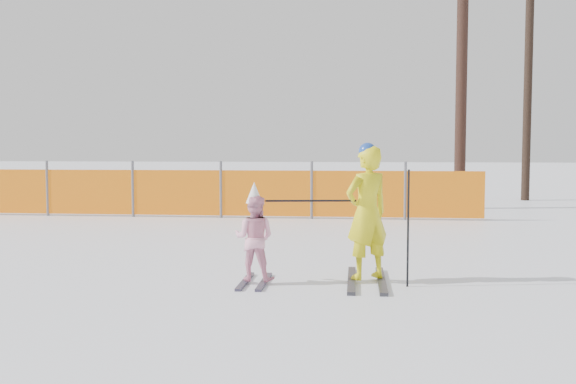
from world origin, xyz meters
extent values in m
plane|color=white|center=(0.00, 0.00, 0.00)|extent=(120.00, 120.00, 0.00)
cube|color=black|center=(0.79, 0.00, 0.02)|extent=(0.09, 1.44, 0.04)
cube|color=black|center=(1.13, 0.00, 0.02)|extent=(0.09, 1.44, 0.04)
imported|color=yellow|center=(0.96, 0.00, 0.80)|extent=(0.67, 0.62, 1.53)
sphere|color=#1C409A|center=(0.96, 0.00, 1.51)|extent=(0.20, 0.20, 0.20)
cube|color=black|center=(-0.42, -0.19, 0.01)|extent=(0.09, 0.93, 0.03)
cube|color=black|center=(-0.20, -0.19, 0.01)|extent=(0.09, 0.93, 0.03)
imported|color=#FFA6C4|center=(-0.31, -0.19, 0.52)|extent=(0.52, 0.43, 0.98)
cone|color=white|center=(-0.31, -0.19, 1.04)|extent=(0.19, 0.19, 0.24)
cylinder|color=black|center=(1.41, -0.20, 0.65)|extent=(0.02, 0.02, 1.31)
cylinder|color=black|center=(0.33, -0.09, 0.94)|extent=(1.03, 0.17, 0.02)
cylinder|color=#595960|center=(-6.11, 6.46, 0.62)|extent=(0.06, 0.06, 1.25)
cylinder|color=#595960|center=(-4.11, 6.46, 0.62)|extent=(0.06, 0.06, 1.25)
cylinder|color=#595960|center=(-2.11, 6.46, 0.62)|extent=(0.06, 0.06, 1.25)
cylinder|color=#595960|center=(-0.11, 6.46, 0.62)|extent=(0.06, 0.06, 1.25)
cylinder|color=#595960|center=(1.89, 6.46, 0.62)|extent=(0.06, 0.06, 1.25)
cube|color=orange|center=(-4.28, 6.46, 0.55)|extent=(15.66, 0.03, 1.00)
cylinder|color=#301C15|center=(3.45, 9.21, 3.52)|extent=(0.28, 0.28, 7.04)
cylinder|color=black|center=(5.78, 12.00, 3.03)|extent=(0.24, 0.24, 6.06)
camera|label=1|loc=(0.83, -7.36, 1.55)|focal=40.00mm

